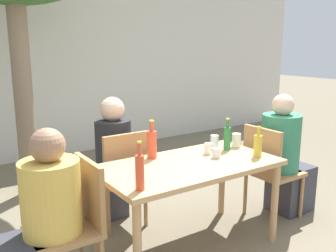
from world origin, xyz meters
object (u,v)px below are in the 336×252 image
(soda_bottle_0, at_px, (152,144))
(drinking_glass_3, at_px, (216,153))
(dining_table_front, at_px, (189,173))
(green_bottle_2, at_px, (227,138))
(drinking_glass_2, at_px, (214,142))
(soda_bottle_1, at_px, (140,171))
(patio_chair_0, at_px, (75,219))
(patio_chair_2, at_px, (121,174))
(drinking_glass_0, at_px, (208,148))
(oil_cruet_3, at_px, (258,145))
(person_seated_2, at_px, (110,165))
(person_seated_0, at_px, (39,227))
(drinking_glass_1, at_px, (236,140))
(person_seated_1, at_px, (285,160))
(patio_chair_1, at_px, (269,167))

(soda_bottle_0, xyz_separation_m, drinking_glass_3, (0.45, -0.30, -0.09))
(dining_table_front, distance_m, green_bottle_2, 0.56)
(drinking_glass_2, bearing_deg, soda_bottle_1, -155.95)
(patio_chair_0, relative_size, soda_bottle_1, 2.80)
(patio_chair_2, relative_size, drinking_glass_0, 9.54)
(drinking_glass_0, relative_size, drinking_glass_3, 1.18)
(green_bottle_2, bearing_deg, oil_cruet_3, -76.29)
(patio_chair_0, bearing_deg, oil_cruet_3, 83.13)
(person_seated_2, height_order, oil_cruet_3, person_seated_2)
(person_seated_0, bearing_deg, drinking_glass_3, 89.44)
(drinking_glass_1, bearing_deg, person_seated_1, -14.09)
(soda_bottle_0, height_order, drinking_glass_2, soda_bottle_0)
(dining_table_front, distance_m, drinking_glass_1, 0.68)
(drinking_glass_0, bearing_deg, person_seated_0, -175.64)
(patio_chair_1, relative_size, soda_bottle_1, 2.80)
(dining_table_front, distance_m, patio_chair_2, 0.70)
(person_seated_2, relative_size, soda_bottle_0, 3.73)
(soda_bottle_1, xyz_separation_m, drinking_glass_3, (0.88, 0.25, -0.09))
(person_seated_1, relative_size, drinking_glass_2, 9.60)
(patio_chair_0, distance_m, person_seated_2, 1.09)
(patio_chair_0, relative_size, drinking_glass_2, 7.26)
(person_seated_0, height_order, oil_cruet_3, person_seated_0)
(patio_chair_0, height_order, oil_cruet_3, oil_cruet_3)
(drinking_glass_0, bearing_deg, green_bottle_2, -0.64)
(person_seated_2, distance_m, drinking_glass_3, 1.07)
(person_seated_2, bearing_deg, drinking_glass_1, 142.55)
(dining_table_front, relative_size, person_seated_0, 1.25)
(person_seated_0, distance_m, oil_cruet_3, 1.82)
(soda_bottle_0, relative_size, soda_bottle_1, 0.99)
(patio_chair_0, relative_size, soda_bottle_0, 2.84)
(patio_chair_0, distance_m, drinking_glass_1, 1.65)
(drinking_glass_1, relative_size, drinking_glass_3, 1.56)
(patio_chair_2, xyz_separation_m, drinking_glass_0, (0.58, -0.51, 0.26))
(person_seated_0, relative_size, drinking_glass_1, 9.17)
(patio_chair_2, relative_size, oil_cruet_3, 3.50)
(patio_chair_0, distance_m, patio_chair_2, 0.92)
(drinking_glass_3, bearing_deg, dining_table_front, 177.02)
(patio_chair_0, relative_size, green_bottle_2, 3.16)
(dining_table_front, height_order, patio_chair_0, patio_chair_0)
(drinking_glass_3, bearing_deg, person_seated_0, 179.44)
(person_seated_1, xyz_separation_m, drinking_glass_1, (-0.54, 0.14, 0.26))
(patio_chair_0, xyz_separation_m, green_bottle_2, (1.48, 0.11, 0.33))
(person_seated_2, height_order, soda_bottle_0, person_seated_2)
(person_seated_2, xyz_separation_m, drinking_glass_1, (0.95, -0.72, 0.26))
(green_bottle_2, relative_size, drinking_glass_1, 2.28)
(drinking_glass_1, height_order, drinking_glass_2, same)
(drinking_glass_0, bearing_deg, patio_chair_0, -174.83)
(person_seated_1, bearing_deg, drinking_glass_0, 82.83)
(person_seated_2, bearing_deg, patio_chair_0, 52.05)
(dining_table_front, relative_size, soda_bottle_0, 4.50)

